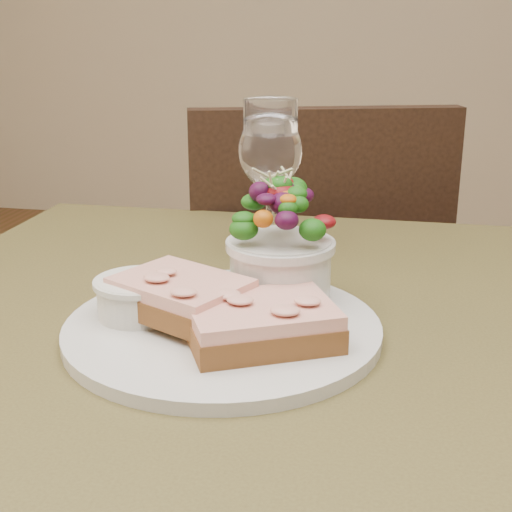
% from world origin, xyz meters
% --- Properties ---
extents(cafe_table, '(0.80, 0.80, 0.75)m').
position_xyz_m(cafe_table, '(0.00, 0.00, 0.65)').
color(cafe_table, '#41391B').
rests_on(cafe_table, ground).
extents(chair_far, '(0.52, 0.52, 0.90)m').
position_xyz_m(chair_far, '(-0.04, 0.64, 0.29)').
color(chair_far, black).
rests_on(chair_far, ground).
extents(dinner_plate, '(0.29, 0.29, 0.01)m').
position_xyz_m(dinner_plate, '(-0.03, -0.03, 0.76)').
color(dinner_plate, silver).
rests_on(dinner_plate, cafe_table).
extents(sandwich_front, '(0.15, 0.14, 0.03)m').
position_xyz_m(sandwich_front, '(0.01, -0.06, 0.78)').
color(sandwich_front, '#513315').
rests_on(sandwich_front, dinner_plate).
extents(sandwich_back, '(0.14, 0.13, 0.03)m').
position_xyz_m(sandwich_back, '(-0.07, -0.03, 0.79)').
color(sandwich_back, '#513315').
rests_on(sandwich_back, dinner_plate).
extents(ramekin, '(0.08, 0.08, 0.04)m').
position_xyz_m(ramekin, '(-0.11, -0.03, 0.78)').
color(ramekin, silver).
rests_on(ramekin, dinner_plate).
extents(salad_bowl, '(0.10, 0.10, 0.13)m').
position_xyz_m(salad_bowl, '(0.01, 0.04, 0.82)').
color(salad_bowl, silver).
rests_on(salad_bowl, dinner_plate).
extents(garnish, '(0.05, 0.04, 0.02)m').
position_xyz_m(garnish, '(-0.09, 0.05, 0.77)').
color(garnish, '#093509').
rests_on(garnish, dinner_plate).
extents(wine_glass, '(0.08, 0.08, 0.18)m').
position_xyz_m(wine_glass, '(-0.03, 0.21, 0.87)').
color(wine_glass, white).
rests_on(wine_glass, cafe_table).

